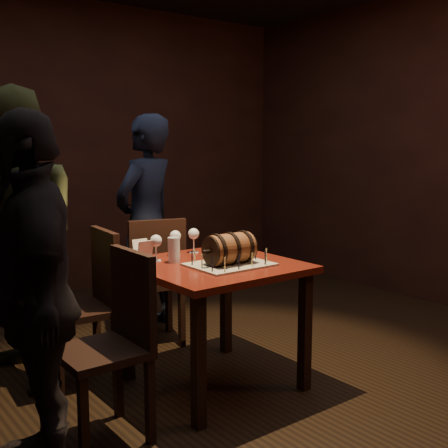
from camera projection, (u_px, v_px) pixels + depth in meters
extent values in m
plane|color=black|center=(225.00, 373.00, 3.57)|extent=(5.00, 5.00, 0.00)
cube|color=black|center=(65.00, 148.00, 5.34)|extent=(5.00, 0.04, 2.80)
cube|color=#51140D|center=(214.00, 266.00, 3.30)|extent=(0.90, 0.90, 0.04)
cube|color=black|center=(199.00, 362.00, 2.83)|extent=(0.06, 0.06, 0.71)
cube|color=black|center=(305.00, 332.00, 3.29)|extent=(0.06, 0.06, 0.71)
cube|color=black|center=(128.00, 324.00, 3.43)|extent=(0.06, 0.06, 0.71)
cube|color=black|center=(226.00, 302.00, 3.89)|extent=(0.06, 0.06, 0.71)
cube|color=#A09581|center=(230.00, 264.00, 3.24)|extent=(0.45, 0.35, 0.01)
cylinder|color=brown|center=(230.00, 249.00, 3.22)|extent=(0.26, 0.18, 0.18)
cylinder|color=black|center=(216.00, 251.00, 3.16)|extent=(0.02, 0.19, 0.19)
cylinder|color=black|center=(230.00, 249.00, 3.22)|extent=(0.02, 0.19, 0.19)
cylinder|color=black|center=(243.00, 247.00, 3.28)|extent=(0.02, 0.19, 0.19)
cylinder|color=black|center=(211.00, 251.00, 3.14)|extent=(0.01, 0.17, 0.17)
cylinder|color=black|center=(248.00, 246.00, 3.30)|extent=(0.01, 0.17, 0.17)
cylinder|color=black|center=(208.00, 252.00, 3.13)|extent=(0.04, 0.02, 0.02)
sphere|color=black|center=(205.00, 252.00, 3.12)|extent=(0.03, 0.03, 0.03)
cylinder|color=#FAF395|center=(225.00, 264.00, 3.03)|extent=(0.01, 0.01, 0.08)
cylinder|color=black|center=(225.00, 256.00, 3.02)|extent=(0.00, 0.00, 0.01)
cylinder|color=black|center=(239.00, 262.00, 3.09)|extent=(0.01, 0.01, 0.08)
cylinder|color=black|center=(239.00, 254.00, 3.08)|extent=(0.00, 0.00, 0.01)
cylinder|color=#FAF395|center=(252.00, 260.00, 3.14)|extent=(0.01, 0.01, 0.08)
cylinder|color=black|center=(252.00, 252.00, 3.14)|extent=(0.00, 0.00, 0.01)
cylinder|color=black|center=(265.00, 258.00, 3.20)|extent=(0.01, 0.01, 0.08)
cylinder|color=black|center=(265.00, 250.00, 3.20)|extent=(0.00, 0.00, 0.01)
cylinder|color=#FAF395|center=(266.00, 255.00, 3.27)|extent=(0.01, 0.01, 0.08)
cylinder|color=black|center=(266.00, 248.00, 3.26)|extent=(0.00, 0.00, 0.01)
cylinder|color=black|center=(255.00, 253.00, 3.35)|extent=(0.01, 0.01, 0.08)
cylinder|color=black|center=(256.00, 245.00, 3.34)|extent=(0.00, 0.00, 0.01)
cylinder|color=#FAF395|center=(245.00, 250.00, 3.42)|extent=(0.01, 0.01, 0.08)
cylinder|color=black|center=(245.00, 243.00, 3.42)|extent=(0.00, 0.00, 0.01)
cylinder|color=black|center=(234.00, 250.00, 3.43)|extent=(0.01, 0.01, 0.08)
cylinder|color=black|center=(234.00, 243.00, 3.43)|extent=(0.00, 0.00, 0.01)
cylinder|color=#FAF395|center=(221.00, 252.00, 3.37)|extent=(0.01, 0.01, 0.08)
cylinder|color=black|center=(221.00, 244.00, 3.37)|extent=(0.00, 0.00, 0.01)
cylinder|color=black|center=(208.00, 254.00, 3.32)|extent=(0.01, 0.01, 0.08)
cylinder|color=black|center=(208.00, 246.00, 3.31)|extent=(0.00, 0.00, 0.01)
cylinder|color=#FAF395|center=(195.00, 256.00, 3.26)|extent=(0.01, 0.01, 0.08)
cylinder|color=black|center=(195.00, 248.00, 3.25)|extent=(0.00, 0.00, 0.01)
cylinder|color=black|center=(192.00, 258.00, 3.19)|extent=(0.01, 0.01, 0.08)
cylinder|color=black|center=(192.00, 250.00, 3.18)|extent=(0.00, 0.00, 0.01)
cylinder|color=#FAF395|center=(202.00, 261.00, 3.11)|extent=(0.01, 0.01, 0.08)
cylinder|color=black|center=(202.00, 253.00, 3.11)|extent=(0.00, 0.00, 0.01)
cylinder|color=black|center=(212.00, 264.00, 3.04)|extent=(0.01, 0.01, 0.08)
cylinder|color=black|center=(212.00, 256.00, 3.03)|extent=(0.00, 0.00, 0.01)
cylinder|color=silver|center=(156.00, 261.00, 3.35)|extent=(0.06, 0.06, 0.01)
cylinder|color=silver|center=(156.00, 253.00, 3.35)|extent=(0.01, 0.01, 0.09)
sphere|color=silver|center=(156.00, 241.00, 3.34)|extent=(0.07, 0.07, 0.07)
sphere|color=#591114|center=(156.00, 242.00, 3.34)|extent=(0.05, 0.05, 0.05)
cylinder|color=silver|center=(176.00, 255.00, 3.52)|extent=(0.06, 0.06, 0.01)
cylinder|color=silver|center=(175.00, 248.00, 3.51)|extent=(0.01, 0.01, 0.09)
sphere|color=silver|center=(175.00, 236.00, 3.50)|extent=(0.07, 0.07, 0.07)
cylinder|color=silver|center=(194.00, 252.00, 3.61)|extent=(0.06, 0.06, 0.01)
cylinder|color=silver|center=(194.00, 245.00, 3.60)|extent=(0.01, 0.01, 0.09)
sphere|color=silver|center=(194.00, 234.00, 3.59)|extent=(0.07, 0.07, 0.07)
sphere|color=#BF594C|center=(194.00, 235.00, 3.59)|extent=(0.05, 0.05, 0.05)
cylinder|color=silver|center=(174.00, 250.00, 3.31)|extent=(0.07, 0.07, 0.15)
cylinder|color=#9E5414|center=(174.00, 253.00, 3.31)|extent=(0.06, 0.06, 0.11)
cylinder|color=white|center=(174.00, 242.00, 3.31)|extent=(0.06, 0.06, 0.02)
cube|color=black|center=(152.00, 282.00, 4.07)|extent=(0.49, 0.49, 0.04)
cube|color=black|center=(169.00, 305.00, 4.32)|extent=(0.04, 0.04, 0.43)
cube|color=black|center=(125.00, 310.00, 4.20)|extent=(0.04, 0.04, 0.43)
cube|color=black|center=(182.00, 317.00, 4.01)|extent=(0.04, 0.04, 0.43)
cube|color=black|center=(135.00, 323.00, 3.88)|extent=(0.04, 0.04, 0.43)
cube|color=black|center=(158.00, 253.00, 3.86)|extent=(0.40, 0.15, 0.46)
cube|color=black|center=(78.00, 311.00, 3.37)|extent=(0.44, 0.44, 0.04)
cube|color=black|center=(44.00, 345.00, 3.46)|extent=(0.04, 0.04, 0.43)
cube|color=black|center=(59.00, 363.00, 3.18)|extent=(0.04, 0.04, 0.43)
cube|color=black|center=(97.00, 335.00, 3.64)|extent=(0.04, 0.04, 0.43)
cube|color=black|center=(116.00, 351.00, 3.35)|extent=(0.04, 0.04, 0.43)
cube|color=black|center=(105.00, 267.00, 3.43)|extent=(0.08, 0.40, 0.46)
cube|color=black|center=(101.00, 352.00, 2.71)|extent=(0.40, 0.40, 0.04)
cube|color=black|center=(56.00, 395.00, 2.78)|extent=(0.04, 0.04, 0.43)
cube|color=black|center=(84.00, 422.00, 2.51)|extent=(0.04, 0.04, 0.43)
cube|color=black|center=(118.00, 378.00, 2.98)|extent=(0.04, 0.04, 0.43)
cube|color=black|center=(150.00, 401.00, 2.71)|extent=(0.04, 0.04, 0.43)
cube|color=black|center=(133.00, 296.00, 2.78)|extent=(0.04, 0.40, 0.46)
imported|color=black|center=(146.00, 223.00, 4.35)|extent=(0.72, 0.60, 1.67)
imported|color=#3B4020|center=(15.00, 239.00, 3.30)|extent=(0.76, 0.93, 1.78)
imported|color=black|center=(34.00, 298.00, 2.39)|extent=(0.60, 1.00, 1.59)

